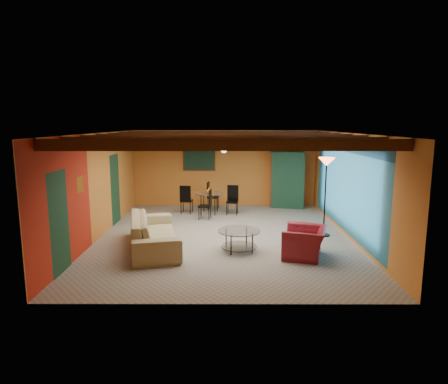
{
  "coord_description": "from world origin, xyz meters",
  "views": [
    {
      "loc": [
        0.03,
        -10.12,
        2.95
      ],
      "look_at": [
        0.0,
        0.2,
        1.15
      ],
      "focal_mm": 31.77,
      "sensor_mm": 36.0,
      "label": 1
    }
  ],
  "objects_px": {
    "coffee_table": "(239,240)",
    "sofa": "(154,232)",
    "dining_table": "(209,200)",
    "potted_plant": "(288,146)",
    "armoire": "(287,180)",
    "floor_lamp": "(325,197)",
    "armchair": "(305,242)",
    "vase": "(209,182)"
  },
  "relations": [
    {
      "from": "armchair",
      "to": "armoire",
      "type": "height_order",
      "value": "armoire"
    },
    {
      "from": "dining_table",
      "to": "vase",
      "type": "xyz_separation_m",
      "value": [
        0.0,
        0.0,
        0.57
      ]
    },
    {
      "from": "sofa",
      "to": "dining_table",
      "type": "bearing_deg",
      "value": -30.83
    },
    {
      "from": "armoire",
      "to": "floor_lamp",
      "type": "distance_m",
      "value": 3.66
    },
    {
      "from": "potted_plant",
      "to": "armchair",
      "type": "bearing_deg",
      "value": -94.27
    },
    {
      "from": "coffee_table",
      "to": "floor_lamp",
      "type": "xyz_separation_m",
      "value": [
        2.3,
        1.31,
        0.79
      ]
    },
    {
      "from": "sofa",
      "to": "dining_table",
      "type": "distance_m",
      "value": 3.82
    },
    {
      "from": "armchair",
      "to": "armoire",
      "type": "xyz_separation_m",
      "value": [
        0.4,
        5.33,
        0.62
      ]
    },
    {
      "from": "dining_table",
      "to": "vase",
      "type": "bearing_deg",
      "value": 0.0
    },
    {
      "from": "dining_table",
      "to": "armchair",
      "type": "bearing_deg",
      "value": -61.63
    },
    {
      "from": "armoire",
      "to": "floor_lamp",
      "type": "relative_size",
      "value": 0.91
    },
    {
      "from": "dining_table",
      "to": "floor_lamp",
      "type": "bearing_deg",
      "value": -39.06
    },
    {
      "from": "armchair",
      "to": "potted_plant",
      "type": "bearing_deg",
      "value": -167.59
    },
    {
      "from": "armoire",
      "to": "vase",
      "type": "bearing_deg",
      "value": -144.29
    },
    {
      "from": "coffee_table",
      "to": "dining_table",
      "type": "distance_m",
      "value": 3.95
    },
    {
      "from": "dining_table",
      "to": "potted_plant",
      "type": "bearing_deg",
      "value": 21.91
    },
    {
      "from": "coffee_table",
      "to": "potted_plant",
      "type": "relative_size",
      "value": 2.05
    },
    {
      "from": "coffee_table",
      "to": "armoire",
      "type": "distance_m",
      "value": 5.32
    },
    {
      "from": "armoire",
      "to": "potted_plant",
      "type": "bearing_deg",
      "value": 0.0
    },
    {
      "from": "potted_plant",
      "to": "vase",
      "type": "distance_m",
      "value": 3.1
    },
    {
      "from": "coffee_table",
      "to": "armoire",
      "type": "bearing_deg",
      "value": 69.5
    },
    {
      "from": "armchair",
      "to": "vase",
      "type": "distance_m",
      "value": 4.88
    },
    {
      "from": "sofa",
      "to": "vase",
      "type": "bearing_deg",
      "value": -30.83
    },
    {
      "from": "coffee_table",
      "to": "sofa",
      "type": "bearing_deg",
      "value": 173.76
    },
    {
      "from": "sofa",
      "to": "coffee_table",
      "type": "height_order",
      "value": "sofa"
    },
    {
      "from": "sofa",
      "to": "armchair",
      "type": "relative_size",
      "value": 2.6
    },
    {
      "from": "armchair",
      "to": "vase",
      "type": "height_order",
      "value": "vase"
    },
    {
      "from": "armoire",
      "to": "coffee_table",
      "type": "bearing_deg",
      "value": -96.71
    },
    {
      "from": "coffee_table",
      "to": "vase",
      "type": "relative_size",
      "value": 5.33
    },
    {
      "from": "floor_lamp",
      "to": "vase",
      "type": "distance_m",
      "value": 4.05
    },
    {
      "from": "sofa",
      "to": "vase",
      "type": "height_order",
      "value": "vase"
    },
    {
      "from": "vase",
      "to": "armchair",
      "type": "bearing_deg",
      "value": -61.63
    },
    {
      "from": "sofa",
      "to": "floor_lamp",
      "type": "distance_m",
      "value": 4.5
    },
    {
      "from": "coffee_table",
      "to": "vase",
      "type": "distance_m",
      "value": 4.03
    },
    {
      "from": "floor_lamp",
      "to": "potted_plant",
      "type": "distance_m",
      "value": 3.82
    },
    {
      "from": "coffee_table",
      "to": "dining_table",
      "type": "height_order",
      "value": "dining_table"
    },
    {
      "from": "armoire",
      "to": "dining_table",
      "type": "bearing_deg",
      "value": -144.29
    },
    {
      "from": "floor_lamp",
      "to": "armchair",
      "type": "bearing_deg",
      "value": -116.53
    },
    {
      "from": "coffee_table",
      "to": "potted_plant",
      "type": "height_order",
      "value": "potted_plant"
    },
    {
      "from": "dining_table",
      "to": "vase",
      "type": "height_order",
      "value": "vase"
    },
    {
      "from": "coffee_table",
      "to": "vase",
      "type": "height_order",
      "value": "vase"
    },
    {
      "from": "dining_table",
      "to": "armoire",
      "type": "height_order",
      "value": "armoire"
    }
  ]
}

